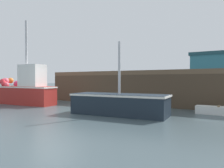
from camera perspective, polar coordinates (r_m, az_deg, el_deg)
ground at (r=11.35m, az=-15.10°, el=-6.81°), size 120.00×160.00×0.10m
pier at (r=14.78m, az=10.61°, el=1.69°), size 13.46×6.20×2.05m
fishing_boat_near_left at (r=14.14m, az=-21.48°, el=-1.21°), size 4.12×1.47×5.07m
fishing_boat_near_right at (r=9.39m, az=1.92°, el=-5.12°), size 4.36×1.87×3.15m
rowboat at (r=10.50m, az=26.22°, el=-6.29°), size 1.89×0.70×0.40m
mooring_buoy_foreground at (r=14.76m, az=-22.86°, el=-3.69°), size 0.43×0.43×0.63m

